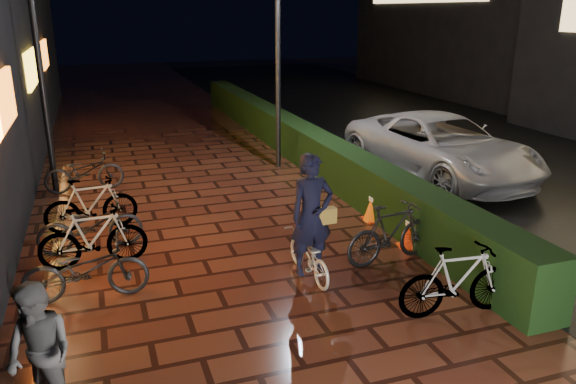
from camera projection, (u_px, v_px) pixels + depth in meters
name	position (u px, v px, depth m)	size (l,w,h in m)	color
ground	(264.00, 301.00, 8.12)	(80.00, 80.00, 0.00)	#381911
asphalt_road	(525.00, 163.00, 15.41)	(11.00, 60.00, 0.01)	black
hedge	(293.00, 138.00, 16.18)	(0.70, 20.00, 1.00)	black
bystander_person	(40.00, 354.00, 5.57)	(0.74, 0.58, 1.52)	#5F5F62
van	(440.00, 146.00, 14.00)	(2.55, 5.54, 1.54)	#BABAC0
lamp_post_hedge	(278.00, 66.00, 14.27)	(0.47, 0.14, 4.85)	black
lamp_post_sf	(39.00, 63.00, 12.16)	(0.51, 0.15, 5.30)	black
cyclist	(310.00, 234.00, 8.59)	(0.75, 1.43, 2.02)	white
traffic_barrier	(394.00, 214.00, 10.50)	(0.49, 1.91, 0.77)	#EC370C
cart_assembly	(375.00, 190.00, 11.56)	(0.56, 0.59, 0.94)	black
parked_bikes_storefront	(88.00, 216.00, 10.09)	(1.92, 6.21, 1.03)	black
parked_bikes_hedge	(421.00, 254.00, 8.43)	(1.78, 2.51, 1.03)	black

